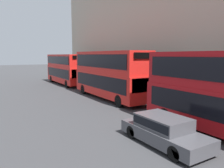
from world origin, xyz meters
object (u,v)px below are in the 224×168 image
at_px(pedestrian, 195,104).
at_px(bus_second_in_queue, 109,73).
at_px(car_hatchback, 164,129).
at_px(bus_third_in_queue, 66,68).

bearing_deg(pedestrian, bus_second_in_queue, 104.83).
bearing_deg(car_hatchback, pedestrian, 25.42).
xyz_separation_m(bus_second_in_queue, car_hatchback, (-3.40, -10.77, -1.77)).
xyz_separation_m(car_hatchback, pedestrian, (5.55, 2.64, 0.06)).
relative_size(bus_third_in_queue, car_hatchback, 2.27).
height_order(bus_third_in_queue, car_hatchback, bus_third_in_queue).
xyz_separation_m(bus_third_in_queue, car_hatchback, (-3.40, -22.99, -1.63)).
distance_m(bus_third_in_queue, car_hatchback, 23.30).
bearing_deg(car_hatchback, bus_second_in_queue, 72.48).
height_order(bus_second_in_queue, bus_third_in_queue, bus_second_in_queue).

